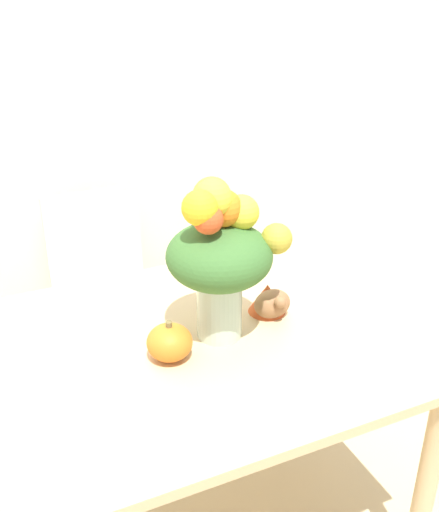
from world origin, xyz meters
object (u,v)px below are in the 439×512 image
dining_chair_near_window (106,293)px  pumpkin (170,342)px  flower_vase (221,254)px  turkey_figurine (269,300)px

dining_chair_near_window → pumpkin: bearing=-91.7°
flower_vase → pumpkin: flower_vase is taller
flower_vase → turkey_figurine: size_ratio=3.05×
flower_vase → dining_chair_near_window: size_ratio=0.54×
flower_vase → turkey_figurine: (0.18, 0.04, -0.21)m
turkey_figurine → pumpkin: bearing=-165.9°
flower_vase → dining_chair_near_window: 1.03m
flower_vase → dining_chair_near_window: bearing=98.5°
flower_vase → pumpkin: (-0.17, -0.05, -0.20)m
flower_vase → turkey_figurine: flower_vase is taller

